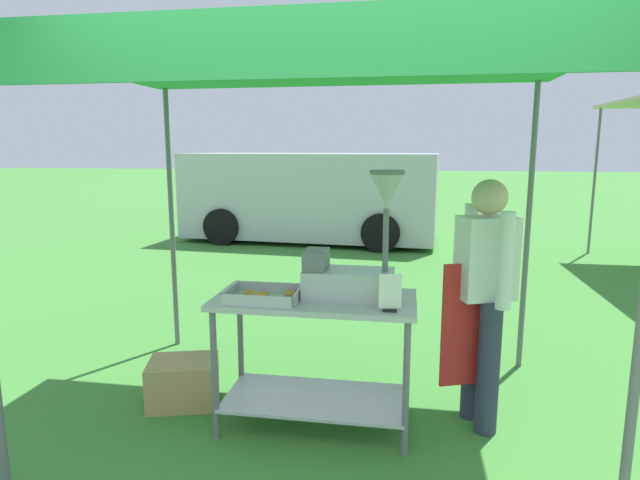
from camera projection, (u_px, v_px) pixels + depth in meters
name	position (u px, v px, depth m)	size (l,w,h in m)	color
ground_plane	(384.00, 264.00, 8.28)	(70.00, 70.00, 0.00)	#3D7F33
stall_canopy	(317.00, 68.00, 3.17)	(3.23, 2.34, 2.35)	slate
donut_cart	(315.00, 336.00, 3.36)	(1.26, 0.61, 0.87)	#B7B7BC
donut_tray	(264.00, 297.00, 3.25)	(0.45, 0.33, 0.07)	#B7B7BC
donut_fryer	(355.00, 261.00, 3.25)	(0.61, 0.28, 0.80)	#B7B7BC
menu_sign	(390.00, 296.00, 3.02)	(0.13, 0.05, 0.22)	black
vendor	(484.00, 291.00, 3.32)	(0.46, 0.53, 1.61)	#2D3347
supply_crate	(183.00, 382.00, 3.73)	(0.55, 0.48, 0.32)	tan
van_silver	(312.00, 195.00, 10.32)	(4.94, 2.37, 1.69)	#BCBCC1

